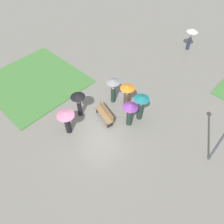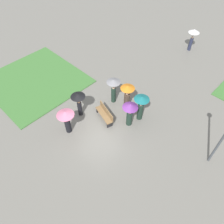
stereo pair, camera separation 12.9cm
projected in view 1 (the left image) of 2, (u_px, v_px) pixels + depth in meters
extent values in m
plane|color=slate|center=(100.00, 129.00, 13.61)|extent=(90.00, 90.00, 0.00)
cube|color=#427A38|center=(35.00, 82.00, 16.54)|extent=(6.71, 6.42, 0.06)
cube|color=brown|center=(104.00, 115.00, 13.82)|extent=(1.69, 0.87, 0.05)
cube|color=brown|center=(106.00, 111.00, 13.69)|extent=(1.59, 0.51, 0.45)
cube|color=#232326|center=(99.00, 110.00, 14.40)|extent=(0.18, 0.39, 0.40)
cube|color=#232326|center=(110.00, 125.00, 13.58)|extent=(0.18, 0.39, 0.40)
cylinder|color=#474C51|center=(222.00, 138.00, 10.69)|extent=(0.12, 0.12, 4.05)
cylinder|color=#1E3328|center=(129.00, 119.00, 13.53)|extent=(0.49, 0.49, 0.97)
sphere|color=#997051|center=(130.00, 112.00, 13.09)|extent=(0.21, 0.21, 0.21)
cylinder|color=#4C4C4F|center=(130.00, 109.00, 12.88)|extent=(0.02, 0.02, 0.35)
cone|color=#703389|center=(131.00, 105.00, 12.64)|extent=(0.95, 0.95, 0.28)
cylinder|color=black|center=(80.00, 109.00, 14.00)|extent=(0.36, 0.36, 1.07)
sphere|color=#997051|center=(79.00, 102.00, 13.53)|extent=(0.20, 0.20, 0.20)
cylinder|color=#4C4C4F|center=(78.00, 99.00, 13.32)|extent=(0.02, 0.02, 0.35)
cone|color=black|center=(78.00, 96.00, 13.11)|extent=(0.91, 0.91, 0.21)
cylinder|color=#47382D|center=(126.00, 101.00, 14.46)|extent=(0.54, 0.54, 1.11)
sphere|color=beige|center=(127.00, 93.00, 13.97)|extent=(0.20, 0.20, 0.20)
cylinder|color=#4C4C4F|center=(127.00, 90.00, 13.77)|extent=(0.02, 0.02, 0.35)
cone|color=orange|center=(127.00, 87.00, 13.56)|extent=(0.92, 0.92, 0.21)
cylinder|color=black|center=(68.00, 126.00, 13.13)|extent=(0.46, 0.46, 0.96)
sphere|color=#997051|center=(67.00, 120.00, 12.70)|extent=(0.20, 0.20, 0.20)
cylinder|color=#4C4C4F|center=(66.00, 117.00, 12.49)|extent=(0.02, 0.02, 0.35)
cone|color=pink|center=(65.00, 114.00, 12.27)|extent=(1.03, 1.03, 0.25)
cylinder|color=#1E3328|center=(140.00, 112.00, 13.78)|extent=(0.42, 0.42, 1.17)
sphere|color=beige|center=(141.00, 104.00, 13.26)|extent=(0.20, 0.20, 0.20)
cylinder|color=#4C4C4F|center=(141.00, 101.00, 13.06)|extent=(0.02, 0.02, 0.35)
cone|color=#197075|center=(142.00, 98.00, 12.85)|extent=(0.94, 0.94, 0.20)
cylinder|color=#1E3328|center=(113.00, 95.00, 14.79)|extent=(0.45, 0.45, 1.15)
sphere|color=beige|center=(113.00, 87.00, 14.28)|extent=(0.22, 0.22, 0.22)
cylinder|color=#4C4C4F|center=(113.00, 84.00, 14.06)|extent=(0.02, 0.02, 0.35)
cone|color=gray|center=(113.00, 81.00, 13.86)|extent=(0.92, 0.92, 0.20)
cylinder|color=#282D47|center=(189.00, 44.00, 19.10)|extent=(0.39, 0.39, 1.11)
sphere|color=tan|center=(191.00, 37.00, 18.61)|extent=(0.20, 0.20, 0.20)
cylinder|color=#4C4C4F|center=(192.00, 34.00, 18.40)|extent=(0.02, 0.02, 0.35)
cone|color=white|center=(193.00, 30.00, 18.17)|extent=(0.93, 0.93, 0.27)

